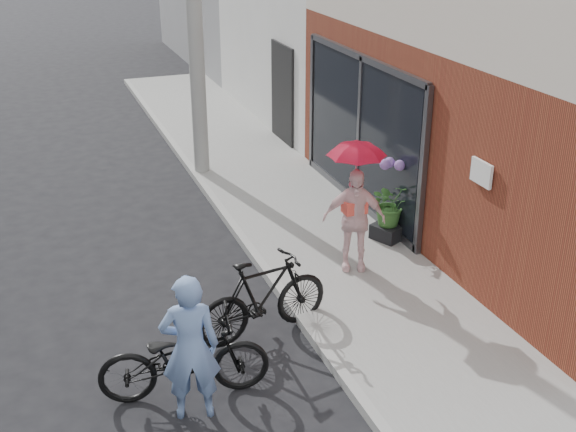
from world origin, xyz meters
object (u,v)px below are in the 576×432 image
kimono_woman (354,220)px  planter (389,231)px  bike_right (263,297)px  bike_left (184,358)px  officer (190,348)px

kimono_woman → planter: (0.92, 0.66, -0.62)m
bike_right → kimono_woman: kimono_woman is taller
bike_left → bike_right: bearing=-45.3°
bike_left → kimono_woman: 3.36m
bike_left → planter: size_ratio=4.17×
kimono_woman → bike_right: bearing=-127.0°
bike_left → bike_right: (1.15, 0.81, 0.05)m
bike_left → planter: 4.47m
officer → planter: size_ratio=3.76×
kimono_woman → officer: bearing=-120.6°
bike_left → kimono_woman: bearing=-47.7°
kimono_woman → planter: 1.29m
bike_left → planter: bike_left is taller
officer → bike_left: bearing=-78.4°
kimono_woman → planter: kimono_woman is taller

